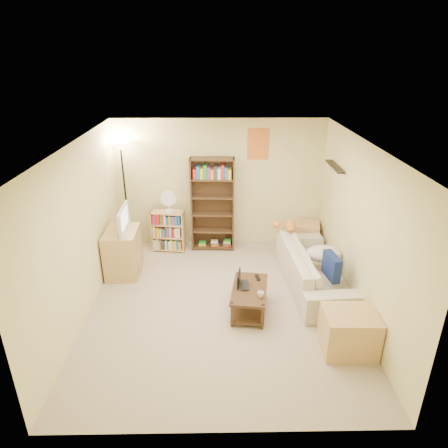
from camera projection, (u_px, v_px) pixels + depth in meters
The scene contains 19 objects.
room at pixel (221, 208), 5.54m from camera, with size 4.50×4.54×2.52m.
sofa at pixel (314, 268), 6.61m from camera, with size 1.00×2.25×0.64m, color beige.
navy_pillow at pixel (332, 266), 6.06m from camera, with size 0.42×0.13×0.38m, color navy.
cream_blanket at pixel (324, 254), 6.58m from camera, with size 0.59×0.42×0.25m, color beige.
tabby_cat at pixel (287, 225), 7.20m from camera, with size 0.51×0.20×0.17m.
coffee_table at pixel (249, 297), 5.95m from camera, with size 0.63×0.97×0.40m.
laptop at pixel (248, 285), 5.94m from camera, with size 0.19×0.29×0.02m, color black.
laptop_screen at pixel (239, 278), 5.91m from camera, with size 0.01×0.30×0.20m, color white.
mug at pixel (260, 295), 5.66m from camera, with size 0.11×0.11×0.09m, color silver.
tv_remote at pixel (258, 277), 6.15m from camera, with size 0.05×0.16×0.02m, color black.
tv_stand at pixel (123, 252), 6.94m from camera, with size 0.54×0.76×0.81m, color tan.
television at pixel (119, 219), 6.69m from camera, with size 0.11×0.74×0.43m, color black.
tall_bookshelf at pixel (213, 203), 7.60m from camera, with size 0.84×0.32×1.83m.
short_bookshelf at pixel (168, 231), 7.75m from camera, with size 0.66×0.33×0.81m.
desk_fan at pixel (169, 201), 7.45m from camera, with size 0.29×0.16×0.42m.
floor_lamp at pixel (122, 165), 7.36m from camera, with size 0.36×0.36×2.12m.
side_table at pixel (307, 235), 7.91m from camera, with size 0.46×0.46×0.53m, color tan.
end_cabinet at pixel (349, 332), 5.17m from camera, with size 0.68×0.57×0.57m, color tan.
book_stacks at pixel (216, 244), 7.94m from camera, with size 0.66×0.15×0.20m.
Camera 1 is at (-0.04, -5.17, 3.63)m, focal length 32.00 mm.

